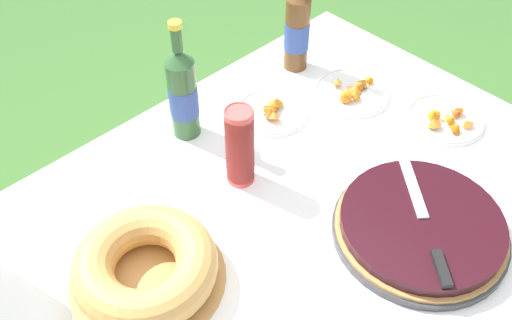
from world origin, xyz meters
TOP-DOWN VIEW (x-y plane):
  - garden_table at (0.00, 0.00)m, footprint 1.53×1.07m
  - tablecloth at (0.00, 0.00)m, footprint 1.54×1.08m
  - berry_tart at (0.17, -0.27)m, footprint 0.41×0.41m
  - serving_knife at (0.15, -0.29)m, footprint 0.26×0.30m
  - bundt_cake at (-0.36, 0.07)m, footprint 0.35×0.35m
  - cup_stack at (-0.01, 0.15)m, footprint 0.07×0.07m
  - cider_bottle_green at (0.01, 0.39)m, footprint 0.08×0.08m
  - cider_bottle_amber at (0.45, 0.39)m, footprint 0.08×0.08m
  - snack_plate_near at (0.56, -0.09)m, footprint 0.22×0.22m
  - snack_plate_left at (0.47, 0.17)m, footprint 0.23×0.23m
  - snack_plate_right at (0.23, 0.28)m, footprint 0.21×0.21m

SIDE VIEW (x-z plane):
  - garden_table at x=0.00m, z-range 0.29..0.99m
  - tablecloth at x=0.00m, z-range 0.64..0.74m
  - snack_plate_near at x=0.56m, z-range 0.69..0.74m
  - snack_plate_left at x=0.47m, z-range 0.69..0.75m
  - snack_plate_right at x=0.23m, z-range 0.69..0.75m
  - berry_tart at x=0.17m, z-range 0.70..0.76m
  - bundt_cake at x=-0.36m, z-range 0.71..0.80m
  - serving_knife at x=0.15m, z-range 0.76..0.78m
  - cup_stack at x=-0.01m, z-range 0.70..0.93m
  - cider_bottle_green at x=0.01m, z-range 0.66..1.02m
  - cider_bottle_amber at x=0.45m, z-range 0.67..1.02m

